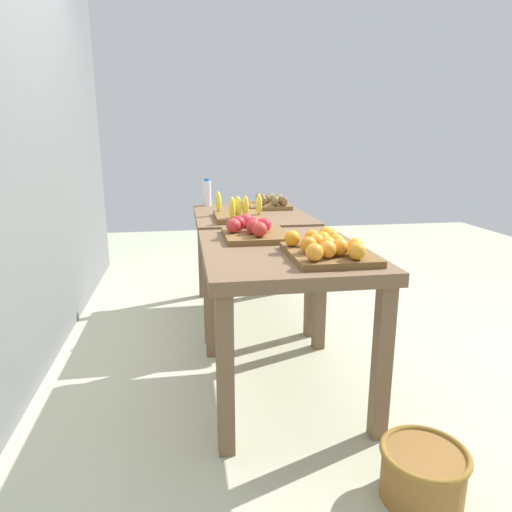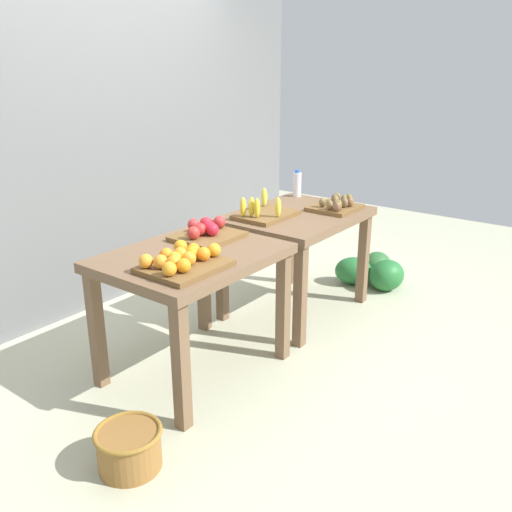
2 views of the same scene
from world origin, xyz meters
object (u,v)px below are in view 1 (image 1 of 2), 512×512
(display_table_left, at_px, (283,270))
(orange_bin, at_px, (327,248))
(kiwi_bin, at_px, (270,203))
(watermelon_pile, at_px, (264,267))
(apple_bin, at_px, (253,230))
(wicker_basket, at_px, (423,473))
(display_table_right, at_px, (250,229))
(banana_crate, at_px, (239,214))
(water_bottle, at_px, (207,193))

(display_table_left, relative_size, orange_bin, 2.24)
(kiwi_bin, relative_size, watermelon_pile, 0.54)
(kiwi_bin, xyz_separation_m, watermelon_pile, (0.60, -0.07, -0.69))
(apple_bin, bearing_deg, wicker_basket, -157.00)
(display_table_left, relative_size, display_table_right, 1.00)
(display_table_right, relative_size, watermelon_pile, 1.56)
(display_table_right, height_order, banana_crate, banana_crate)
(water_bottle, bearing_deg, display_table_left, -169.55)
(display_table_left, relative_size, watermelon_pile, 1.56)
(display_table_right, bearing_deg, orange_bin, -173.63)
(wicker_basket, bearing_deg, watermelon_pile, 1.92)
(display_table_left, relative_size, banana_crate, 2.36)
(kiwi_bin, distance_m, watermelon_pile, 0.92)
(display_table_right, relative_size, water_bottle, 4.76)
(display_table_right, height_order, apple_bin, apple_bin)
(apple_bin, bearing_deg, kiwi_bin, -15.42)
(wicker_basket, bearing_deg, apple_bin, 23.00)
(display_table_left, relative_size, apple_bin, 2.60)
(orange_bin, distance_m, banana_crate, 1.13)
(banana_crate, xyz_separation_m, watermelon_pile, (1.09, -0.37, -0.69))
(banana_crate, distance_m, kiwi_bin, 0.58)
(display_table_left, distance_m, banana_crate, 0.89)
(orange_bin, distance_m, wicker_basket, 0.96)
(wicker_basket, bearing_deg, orange_bin, 18.16)
(orange_bin, relative_size, water_bottle, 2.13)
(kiwi_bin, relative_size, wicker_basket, 1.11)
(banana_crate, bearing_deg, apple_bin, -179.96)
(orange_bin, distance_m, apple_bin, 0.55)
(watermelon_pile, bearing_deg, display_table_right, 163.11)
(apple_bin, height_order, wicker_basket, apple_bin)
(display_table_left, xyz_separation_m, display_table_right, (1.12, 0.00, 0.00))
(water_bottle, bearing_deg, wicker_basket, -165.10)
(display_table_left, height_order, banana_crate, banana_crate)
(kiwi_bin, bearing_deg, orange_bin, 178.54)
(display_table_right, height_order, kiwi_bin, kiwi_bin)
(display_table_left, distance_m, wicker_basket, 1.06)
(watermelon_pile, bearing_deg, kiwi_bin, 173.73)
(display_table_right, distance_m, banana_crate, 0.31)
(orange_bin, height_order, wicker_basket, orange_bin)
(display_table_right, xyz_separation_m, kiwi_bin, (0.25, -0.19, 0.15))
(kiwi_bin, bearing_deg, banana_crate, 148.22)
(display_table_left, height_order, orange_bin, orange_bin)
(water_bottle, height_order, watermelon_pile, water_bottle)
(kiwi_bin, bearing_deg, watermelon_pile, -6.27)
(banana_crate, distance_m, water_bottle, 0.72)
(display_table_right, bearing_deg, display_table_left, 180.00)
(apple_bin, xyz_separation_m, wicker_basket, (-1.09, -0.46, -0.71))
(banana_crate, relative_size, water_bottle, 2.01)
(kiwi_bin, bearing_deg, water_bottle, 67.41)
(kiwi_bin, bearing_deg, wicker_basket, -175.87)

